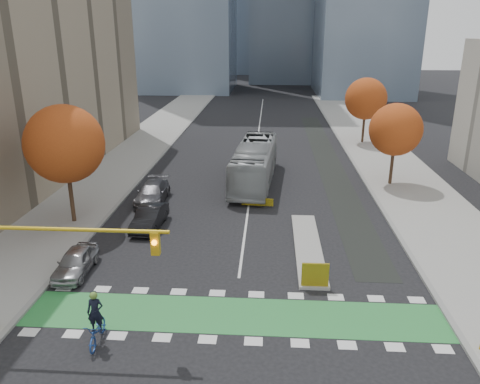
# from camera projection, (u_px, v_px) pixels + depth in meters

# --- Properties ---
(ground) EXTENTS (300.00, 300.00, 0.00)m
(ground) POSITION_uv_depth(u_px,v_px,m) (231.00, 335.00, 20.62)
(ground) COLOR black
(ground) RESTS_ON ground
(sidewalk_west) EXTENTS (7.00, 120.00, 0.15)m
(sidewalk_west) POSITION_uv_depth(u_px,v_px,m) (95.00, 185.00, 40.29)
(sidewalk_west) COLOR gray
(sidewalk_west) RESTS_ON ground
(sidewalk_east) EXTENTS (7.00, 120.00, 0.15)m
(sidewalk_east) POSITION_uv_depth(u_px,v_px,m) (414.00, 192.00, 38.63)
(sidewalk_east) COLOR gray
(sidewalk_east) RESTS_ON ground
(curb_west) EXTENTS (0.30, 120.00, 0.16)m
(curb_west) POSITION_uv_depth(u_px,v_px,m) (134.00, 186.00, 40.07)
(curb_west) COLOR gray
(curb_west) RESTS_ON ground
(curb_east) EXTENTS (0.30, 120.00, 0.16)m
(curb_east) POSITION_uv_depth(u_px,v_px,m) (371.00, 191.00, 38.84)
(curb_east) COLOR gray
(curb_east) RESTS_ON ground
(bike_crossing) EXTENTS (20.00, 3.00, 0.01)m
(bike_crossing) POSITION_uv_depth(u_px,v_px,m) (234.00, 315.00, 22.04)
(bike_crossing) COLOR #2A813B
(bike_crossing) RESTS_ON ground
(centre_line) EXTENTS (0.15, 70.00, 0.01)m
(centre_line) POSITION_uv_depth(u_px,v_px,m) (258.00, 138.00, 58.34)
(centre_line) COLOR silver
(centre_line) RESTS_ON ground
(bike_lane_paint) EXTENTS (2.50, 50.00, 0.01)m
(bike_lane_paint) POSITION_uv_depth(u_px,v_px,m) (327.00, 160.00, 48.45)
(bike_lane_paint) COLOR black
(bike_lane_paint) RESTS_ON ground
(median_island) EXTENTS (1.60, 10.00, 0.16)m
(median_island) POSITION_uv_depth(u_px,v_px,m) (308.00, 247.00, 28.84)
(median_island) COLOR gray
(median_island) RESTS_ON ground
(hazard_board) EXTENTS (1.40, 0.12, 1.30)m
(hazard_board) POSITION_uv_depth(u_px,v_px,m) (315.00, 275.00, 24.08)
(hazard_board) COLOR yellow
(hazard_board) RESTS_ON median_island
(tree_west) EXTENTS (5.20, 5.20, 8.22)m
(tree_west) POSITION_uv_depth(u_px,v_px,m) (65.00, 144.00, 30.84)
(tree_west) COLOR #332114
(tree_west) RESTS_ON ground
(tree_east_near) EXTENTS (4.40, 4.40, 7.08)m
(tree_east_near) POSITION_uv_depth(u_px,v_px,m) (396.00, 130.00, 39.04)
(tree_east_near) COLOR #332114
(tree_east_near) RESTS_ON ground
(tree_east_far) EXTENTS (4.80, 4.80, 7.65)m
(tree_east_far) POSITION_uv_depth(u_px,v_px,m) (366.00, 99.00, 53.97)
(tree_east_far) COLOR #332114
(tree_east_far) RESTS_ON ground
(traffic_signal_west) EXTENTS (8.53, 0.56, 5.20)m
(traffic_signal_west) POSITION_uv_depth(u_px,v_px,m) (39.00, 252.00, 19.31)
(traffic_signal_west) COLOR #BF9914
(traffic_signal_west) RESTS_ON ground
(cyclist) EXTENTS (0.89, 2.18, 2.46)m
(cyclist) POSITION_uv_depth(u_px,v_px,m) (97.00, 326.00, 19.88)
(cyclist) COLOR #1F4191
(cyclist) RESTS_ON ground
(bus) EXTENTS (3.93, 12.98, 3.56)m
(bus) POSITION_uv_depth(u_px,v_px,m) (255.00, 163.00, 40.71)
(bus) COLOR #989C9F
(bus) RESTS_ON ground
(parked_car_a) EXTENTS (1.70, 4.06, 1.37)m
(parked_car_a) POSITION_uv_depth(u_px,v_px,m) (76.00, 262.00, 25.67)
(parked_car_a) COLOR #97989C
(parked_car_a) RESTS_ON ground
(parked_car_b) EXTENTS (1.79, 4.53, 1.47)m
(parked_car_b) POSITION_uv_depth(u_px,v_px,m) (150.00, 218.00, 31.62)
(parked_car_b) COLOR black
(parked_car_b) RESTS_ON ground
(parked_car_c) EXTENTS (2.14, 5.17, 1.49)m
(parked_car_c) POSITION_uv_depth(u_px,v_px,m) (152.00, 193.00, 36.39)
(parked_car_c) COLOR #4E4E53
(parked_car_c) RESTS_ON ground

